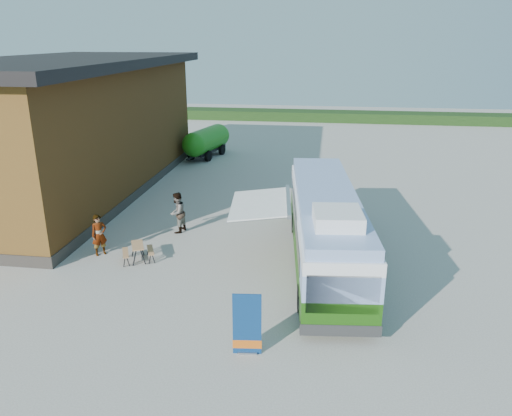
% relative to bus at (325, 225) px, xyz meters
% --- Properties ---
extents(ground, '(100.00, 100.00, 0.00)m').
position_rel_bus_xyz_m(ground, '(-3.99, -2.00, -1.65)').
color(ground, '#BCB7AD').
rests_on(ground, ground).
extents(barn, '(9.60, 21.20, 7.50)m').
position_rel_bus_xyz_m(barn, '(-14.49, 8.00, 1.94)').
color(barn, brown).
rests_on(barn, ground).
extents(hedge, '(40.00, 3.00, 1.00)m').
position_rel_bus_xyz_m(hedge, '(4.01, 36.00, -1.15)').
color(hedge, '#264419').
rests_on(hedge, ground).
extents(bus, '(3.51, 11.43, 3.46)m').
position_rel_bus_xyz_m(bus, '(0.00, 0.00, 0.00)').
color(bus, '#2E5F0F').
rests_on(bus, ground).
extents(awning, '(2.69, 3.94, 0.49)m').
position_rel_bus_xyz_m(awning, '(-2.40, 0.04, 0.87)').
color(awning, white).
rests_on(awning, ground).
extents(banner, '(0.83, 0.24, 1.91)m').
position_rel_bus_xyz_m(banner, '(-2.07, -6.32, -0.87)').
color(banner, navy).
rests_on(banner, ground).
extents(picnic_table, '(1.54, 1.47, 0.69)m').
position_rel_bus_xyz_m(picnic_table, '(-7.43, -0.77, -1.14)').
color(picnic_table, tan).
rests_on(picnic_table, ground).
extents(person_a, '(0.75, 0.74, 1.74)m').
position_rel_bus_xyz_m(person_a, '(-9.19, -0.42, -0.78)').
color(person_a, '#999999').
rests_on(person_a, ground).
extents(person_b, '(0.95, 1.09, 1.90)m').
position_rel_bus_xyz_m(person_b, '(-6.74, 2.47, -0.70)').
color(person_b, '#999999').
rests_on(person_b, ground).
extents(slurry_tanker, '(2.66, 5.81, 2.19)m').
position_rel_bus_xyz_m(slurry_tanker, '(-8.97, 17.51, -0.39)').
color(slurry_tanker, '#218718').
rests_on(slurry_tanker, ground).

